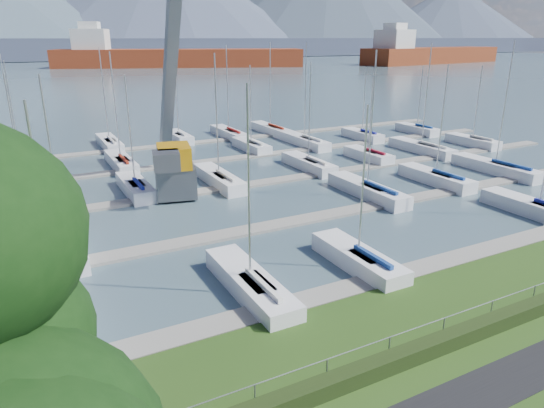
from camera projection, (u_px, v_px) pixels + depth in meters
path at (464, 400)px, 17.62m from camera, size 160.00×2.00×0.04m
water at (37, 65)px, 237.72m from camera, size 800.00×540.00×0.20m
hedge at (414, 353)px, 19.68m from camera, size 80.00×0.70×0.70m
fence at (409, 330)px, 19.74m from camera, size 80.00×0.04×0.04m
foothill at (28, 49)px, 294.19m from camera, size 900.00×80.00×12.00m
docks at (197, 193)px, 41.95m from camera, size 90.00×41.60×0.25m
crane at (173, 129)px, 40.22m from camera, size 4.97×13.42×22.35m
cargo_ship_mid at (171, 58)px, 219.06m from camera, size 109.11×54.42×21.50m
cargo_ship_east at (428, 56)px, 249.67m from camera, size 92.33×31.80×21.50m
sailboat_fleet at (149, 124)px, 42.29m from camera, size 74.95×50.09×12.79m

